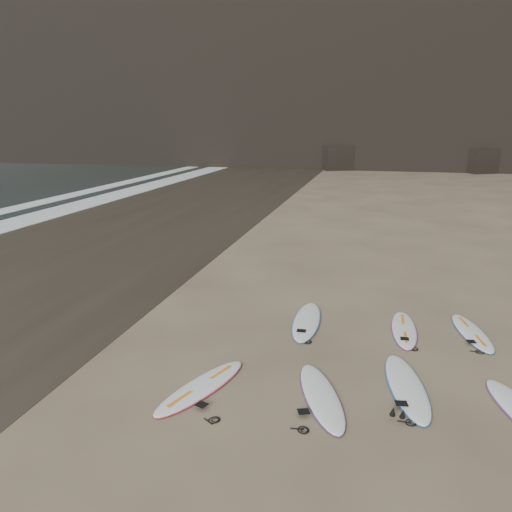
{
  "coord_description": "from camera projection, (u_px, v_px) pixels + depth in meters",
  "views": [
    {
      "loc": [
        -1.41,
        -8.62,
        4.77
      ],
      "look_at": [
        -4.31,
        3.24,
        1.5
      ],
      "focal_mm": 35.0,
      "sensor_mm": 36.0,
      "label": 1
    }
  ],
  "objects": [
    {
      "name": "ground",
      "position": [
        445.0,
        396.0,
        9.0
      ],
      "size": [
        240.0,
        240.0,
        0.0
      ],
      "primitive_type": "plane",
      "color": "#897559",
      "rests_on": "ground"
    },
    {
      "name": "wet_sand",
      "position": [
        97.0,
        238.0,
        21.36
      ],
      "size": [
        12.0,
        200.0,
        0.01
      ],
      "primitive_type": "cube",
      "color": "#383026",
      "rests_on": "ground"
    },
    {
      "name": "surfboard_0",
      "position": [
        201.0,
        386.0,
        9.24
      ],
      "size": [
        1.38,
        2.47,
        0.09
      ],
      "primitive_type": "ellipsoid",
      "rotation": [
        0.0,
        0.0,
        -0.35
      ],
      "color": "white",
      "rests_on": "ground"
    },
    {
      "name": "surfboard_1",
      "position": [
        321.0,
        396.0,
        8.92
      ],
      "size": [
        1.36,
        2.45,
        0.09
      ],
      "primitive_type": "ellipsoid",
      "rotation": [
        0.0,
        0.0,
        0.35
      ],
      "color": "white",
      "rests_on": "ground"
    },
    {
      "name": "surfboard_2",
      "position": [
        407.0,
        386.0,
        9.25
      ],
      "size": [
        1.04,
        2.62,
        0.09
      ],
      "primitive_type": "ellipsoid",
      "rotation": [
        0.0,
        0.0,
        0.17
      ],
      "color": "white",
      "rests_on": "ground"
    },
    {
      "name": "surfboard_5",
      "position": [
        307.0,
        321.0,
        12.29
      ],
      "size": [
        0.7,
        2.6,
        0.09
      ],
      "primitive_type": "ellipsoid",
      "rotation": [
        0.0,
        0.0,
        0.03
      ],
      "color": "white",
      "rests_on": "ground"
    },
    {
      "name": "surfboard_6",
      "position": [
        404.0,
        329.0,
        11.81
      ],
      "size": [
        0.6,
        2.3,
        0.08
      ],
      "primitive_type": "ellipsoid",
      "rotation": [
        0.0,
        0.0,
        0.02
      ],
      "color": "white",
      "rests_on": "ground"
    },
    {
      "name": "surfboard_7",
      "position": [
        472.0,
        332.0,
        11.63
      ],
      "size": [
        0.95,
        2.32,
        0.08
      ],
      "primitive_type": "ellipsoid",
      "rotation": [
        0.0,
        0.0,
        0.18
      ],
      "color": "white",
      "rests_on": "ground"
    }
  ]
}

